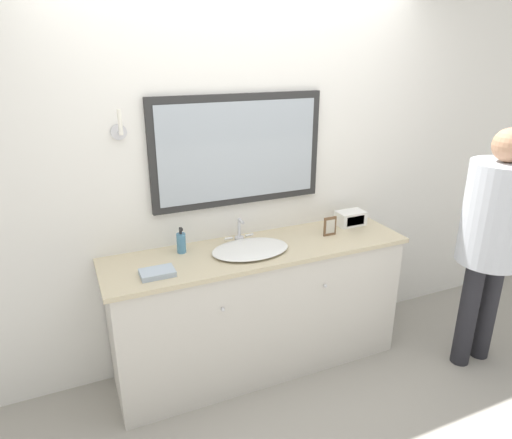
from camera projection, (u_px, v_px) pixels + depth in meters
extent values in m
plane|color=#9E998E|center=(277.00, 389.00, 3.00)|extent=(14.00, 14.00, 0.00)
cube|color=white|center=(241.00, 180.00, 3.05)|extent=(8.00, 0.06, 2.55)
cube|color=#282828|center=(238.00, 151.00, 2.92)|extent=(1.15, 0.04, 0.71)
cube|color=#9EA8B2|center=(240.00, 151.00, 2.91)|extent=(1.06, 0.01, 0.62)
cylinder|color=silver|center=(119.00, 132.00, 2.60)|extent=(0.09, 0.01, 0.09)
cylinder|color=silver|center=(120.00, 134.00, 2.55)|extent=(0.02, 0.10, 0.02)
cylinder|color=white|center=(120.00, 122.00, 2.49)|extent=(0.02, 0.02, 0.14)
cube|color=beige|center=(259.00, 311.00, 3.09)|extent=(1.93, 0.50, 0.87)
cube|color=#C6B793|center=(259.00, 250.00, 2.94)|extent=(1.99, 0.53, 0.03)
sphere|color=silver|center=(223.00, 309.00, 2.65)|extent=(0.02, 0.02, 0.02)
sphere|color=silver|center=(325.00, 286.00, 2.92)|extent=(0.02, 0.02, 0.02)
ellipsoid|color=white|center=(250.00, 249.00, 2.88)|extent=(0.50, 0.34, 0.03)
cylinder|color=silver|center=(239.00, 239.00, 3.04)|extent=(0.06, 0.06, 0.03)
cylinder|color=silver|center=(239.00, 228.00, 3.01)|extent=(0.02, 0.02, 0.12)
cylinder|color=silver|center=(241.00, 221.00, 2.96)|extent=(0.02, 0.07, 0.02)
cylinder|color=white|center=(229.00, 238.00, 3.01)|extent=(0.05, 0.02, 0.02)
cylinder|color=white|center=(250.00, 235.00, 3.06)|extent=(0.06, 0.02, 0.02)
cylinder|color=teal|center=(181.00, 243.00, 2.85)|extent=(0.06, 0.06, 0.13)
cylinder|color=black|center=(181.00, 231.00, 2.82)|extent=(0.02, 0.02, 0.04)
cube|color=black|center=(181.00, 229.00, 2.80)|extent=(0.02, 0.03, 0.01)
cube|color=white|center=(350.00, 218.00, 3.31)|extent=(0.20, 0.13, 0.10)
cube|color=black|center=(355.00, 221.00, 3.26)|extent=(0.15, 0.01, 0.07)
cube|color=brown|center=(330.00, 226.00, 3.11)|extent=(0.09, 0.01, 0.13)
cube|color=beige|center=(330.00, 227.00, 3.10)|extent=(0.07, 0.00, 0.10)
cube|color=#A8B7C6|center=(157.00, 273.00, 2.57)|extent=(0.19, 0.13, 0.03)
cylinder|color=#232328|center=(468.00, 314.00, 3.13)|extent=(0.13, 0.13, 0.77)
cylinder|color=#232328|center=(487.00, 309.00, 3.21)|extent=(0.13, 0.13, 0.77)
cylinder|color=silver|center=(497.00, 214.00, 2.92)|extent=(0.42, 0.42, 0.67)
sphere|color=#A87A5B|center=(510.00, 145.00, 2.76)|extent=(0.21, 0.21, 0.21)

